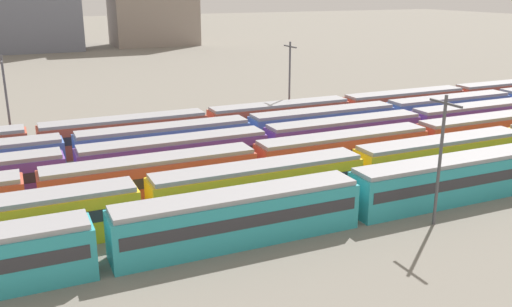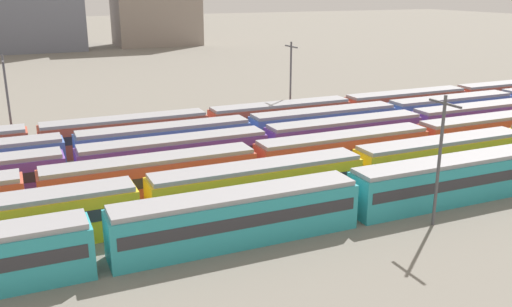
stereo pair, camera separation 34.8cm
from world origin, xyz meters
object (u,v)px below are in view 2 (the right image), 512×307
(catenary_pole_3, at_px, (291,80))
(train_track_3, at_px, (345,136))
(train_track_4, at_px, (390,117))
(catenary_pole_2, at_px, (440,155))
(train_track_5, at_px, (281,118))
(train_track_2, at_px, (255,164))
(catenary_pole_1, at_px, (8,101))

(catenary_pole_3, bearing_deg, train_track_3, -90.26)
(train_track_4, relative_size, catenary_pole_2, 11.25)
(train_track_3, xyz_separation_m, train_track_5, (-2.58, 10.40, 0.00))
(train_track_2, height_order, train_track_4, same)
(catenary_pole_2, xyz_separation_m, catenary_pole_3, (4.14, 32.00, 0.38))
(train_track_4, height_order, catenary_pole_3, catenary_pole_3)
(train_track_3, bearing_deg, train_track_4, 27.74)
(train_track_2, height_order, catenary_pole_2, catenary_pole_2)
(train_track_3, relative_size, catenary_pole_3, 8.71)
(train_track_4, height_order, catenary_pole_2, catenary_pole_2)
(catenary_pole_2, bearing_deg, train_track_4, 59.88)
(train_track_3, bearing_deg, catenary_pole_2, -102.20)
(train_track_2, distance_m, catenary_pole_1, 27.40)
(train_track_3, xyz_separation_m, catenary_pole_3, (0.06, 13.12, 4.03))
(train_track_3, distance_m, train_track_4, 11.17)
(catenary_pole_2, bearing_deg, train_track_5, 87.07)
(train_track_4, distance_m, catenary_pole_2, 28.07)
(train_track_3, distance_m, catenary_pole_3, 13.72)
(train_track_2, bearing_deg, train_track_5, 56.49)
(train_track_4, bearing_deg, train_track_2, -155.48)
(catenary_pole_2, bearing_deg, train_track_3, 77.80)
(train_track_5, relative_size, catenary_pole_3, 8.71)
(train_track_3, height_order, train_track_4, same)
(train_track_2, bearing_deg, train_track_3, 21.94)
(train_track_2, xyz_separation_m, train_track_5, (10.33, 15.60, 0.00))
(train_track_3, height_order, catenary_pole_2, catenary_pole_2)
(train_track_3, distance_m, catenary_pole_2, 19.66)
(train_track_2, distance_m, train_track_4, 25.06)
(train_track_4, relative_size, catenary_pole_1, 10.52)
(catenary_pole_2, bearing_deg, catenary_pole_1, 131.92)
(catenary_pole_1, xyz_separation_m, catenary_pole_2, (28.77, -32.05, -0.36))
(train_track_4, bearing_deg, catenary_pole_3, 141.14)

